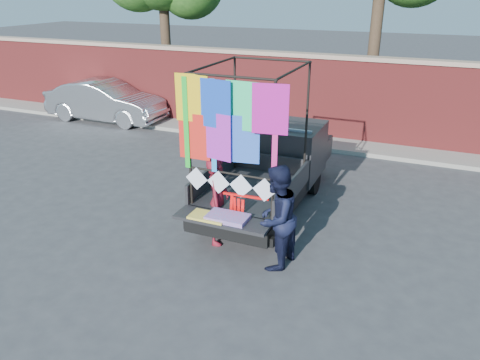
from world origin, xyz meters
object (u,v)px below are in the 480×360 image
at_px(pickup_truck, 276,164).
at_px(sedan, 106,101).
at_px(man, 276,218).
at_px(woman, 218,201).

relative_size(pickup_truck, sedan, 1.17).
bearing_deg(man, woman, -97.01).
xyz_separation_m(pickup_truck, man, (0.93, -2.68, 0.12)).
relative_size(woman, man, 0.91).
bearing_deg(pickup_truck, woman, -98.16).
bearing_deg(pickup_truck, sedan, 153.18).
relative_size(pickup_truck, man, 2.75).
distance_m(sedan, woman, 9.63).
relative_size(sedan, woman, 2.59).
distance_m(pickup_truck, sedan, 8.62).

